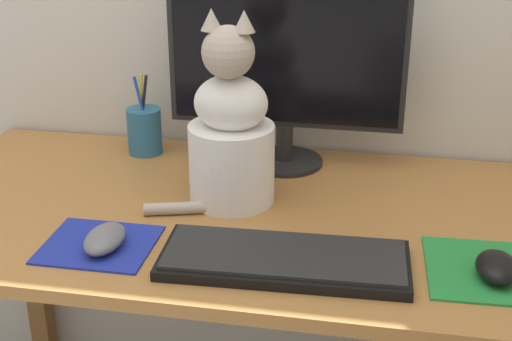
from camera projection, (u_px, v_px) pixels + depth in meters
The scene contains 9 objects.
desk at pixel (260, 251), 1.41m from camera, with size 1.41×0.67×0.70m.
monitor at pixel (286, 70), 1.50m from camera, with size 0.51×0.17×0.39m.
keyboard at pixel (284, 259), 1.18m from camera, with size 0.42×0.18×0.02m.
mousepad_left at pixel (99, 245), 1.25m from camera, with size 0.19×0.17×0.00m.
mousepad_right at pixel (497, 271), 1.16m from camera, with size 0.24×0.21×0.00m.
computer_mouse_left at pixel (105, 239), 1.23m from camera, with size 0.06×0.11×0.03m.
computer_mouse_right at pixel (497, 267), 1.14m from camera, with size 0.07×0.10×0.04m.
cat at pixel (231, 134), 1.36m from camera, with size 0.24×0.20×0.38m.
pen_cup at pixel (144, 130), 1.63m from camera, with size 0.08×0.08×0.18m.
Camera 1 is at (0.22, -1.21, 1.32)m, focal length 50.00 mm.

